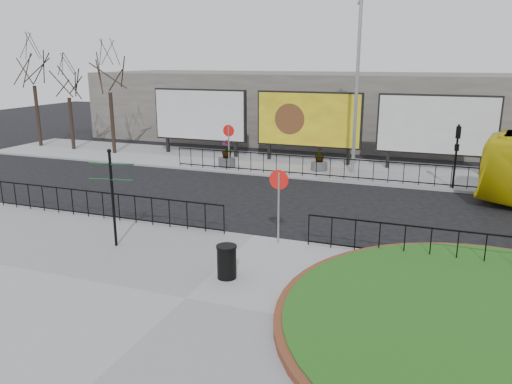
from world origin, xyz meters
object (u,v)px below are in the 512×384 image
at_px(fingerpost_sign, 112,188).
at_px(billboard_mid, 309,120).
at_px(planter_a, 227,157).
at_px(planter_b, 319,161).
at_px(litter_bin, 227,262).
at_px(lamp_post, 357,83).

bearing_deg(fingerpost_sign, billboard_mid, 73.97).
bearing_deg(planter_a, fingerpost_sign, -82.88).
distance_m(planter_a, planter_b, 5.20).
bearing_deg(litter_bin, billboard_mid, 96.92).
bearing_deg(fingerpost_sign, planter_a, 89.86).
height_order(lamp_post, fingerpost_sign, lamp_post).
bearing_deg(fingerpost_sign, planter_b, 67.97).
relative_size(fingerpost_sign, planter_b, 2.37).
xyz_separation_m(billboard_mid, lamp_post, (3.01, -1.97, 2.23)).
bearing_deg(planter_b, lamp_post, 0.00).
relative_size(lamp_post, planter_b, 6.82).
height_order(fingerpost_sign, planter_b, fingerpost_sign).
xyz_separation_m(litter_bin, planter_a, (-5.96, 13.64, 0.08)).
xyz_separation_m(lamp_post, planter_a, (-6.97, -0.86, -4.15)).
bearing_deg(billboard_mid, lamp_post, -33.25).
distance_m(lamp_post, fingerpost_sign, 14.79).
relative_size(planter_a, planter_b, 1.11).
bearing_deg(billboard_mid, litter_bin, -83.08).
bearing_deg(planter_b, fingerpost_sign, -104.77).
relative_size(litter_bin, planter_b, 0.70).
xyz_separation_m(billboard_mid, fingerpost_sign, (-2.38, -15.46, -0.55)).
relative_size(lamp_post, fingerpost_sign, 2.88).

